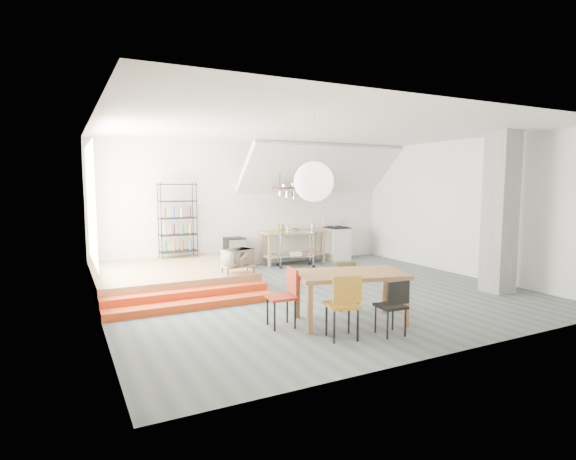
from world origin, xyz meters
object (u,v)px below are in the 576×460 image
dining_table (350,278)px  rolling_cart (296,244)px  mini_fridge (235,253)px  stove (337,243)px

dining_table → rolling_cart: bearing=87.3°
rolling_cart → mini_fridge: size_ratio=1.30×
mini_fridge → stove: bearing=-0.8°
dining_table → rolling_cart: (1.43, 4.52, -0.12)m
dining_table → mini_fridge: size_ratio=2.35×
rolling_cart → mini_fridge: rolling_cart is taller
stove → mini_fridge: 3.07m
stove → mini_fridge: bearing=179.2°
stove → rolling_cart: stove is taller
dining_table → rolling_cart: rolling_cart is taller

